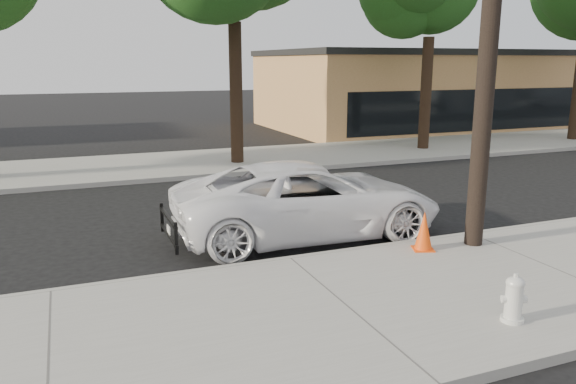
% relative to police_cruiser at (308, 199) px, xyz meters
% --- Properties ---
extents(ground, '(120.00, 120.00, 0.00)m').
position_rel_police_cruiser_xyz_m(ground, '(-1.03, 0.56, -0.78)').
color(ground, black).
rests_on(ground, ground).
extents(near_sidewalk, '(90.00, 4.40, 0.15)m').
position_rel_police_cruiser_xyz_m(near_sidewalk, '(-1.03, -3.74, -0.71)').
color(near_sidewalk, gray).
rests_on(near_sidewalk, ground).
extents(far_sidewalk, '(90.00, 5.00, 0.15)m').
position_rel_police_cruiser_xyz_m(far_sidewalk, '(-1.03, 9.06, -0.71)').
color(far_sidewalk, gray).
rests_on(far_sidewalk, ground).
extents(curb_near, '(90.00, 0.12, 0.16)m').
position_rel_police_cruiser_xyz_m(curb_near, '(-1.03, -1.54, -0.71)').
color(curb_near, '#9E9B93').
rests_on(curb_near, ground).
extents(building_main, '(18.00, 10.00, 4.00)m').
position_rel_police_cruiser_xyz_m(building_main, '(14.97, 16.56, 1.22)').
color(building_main, '#BA834D').
rests_on(building_main, ground).
extents(police_cruiser, '(5.74, 2.82, 1.57)m').
position_rel_police_cruiser_xyz_m(police_cruiser, '(0.00, 0.00, 0.00)').
color(police_cruiser, white).
rests_on(police_cruiser, ground).
extents(fire_hydrant, '(0.35, 0.31, 0.64)m').
position_rel_police_cruiser_xyz_m(fire_hydrant, '(0.83, -5.03, -0.32)').
color(fire_hydrant, silver).
rests_on(fire_hydrant, near_sidewalk).
extents(traffic_cone, '(0.49, 0.49, 0.74)m').
position_rel_police_cruiser_xyz_m(traffic_cone, '(1.46, -2.06, -0.28)').
color(traffic_cone, '#FF4D0D').
rests_on(traffic_cone, near_sidewalk).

